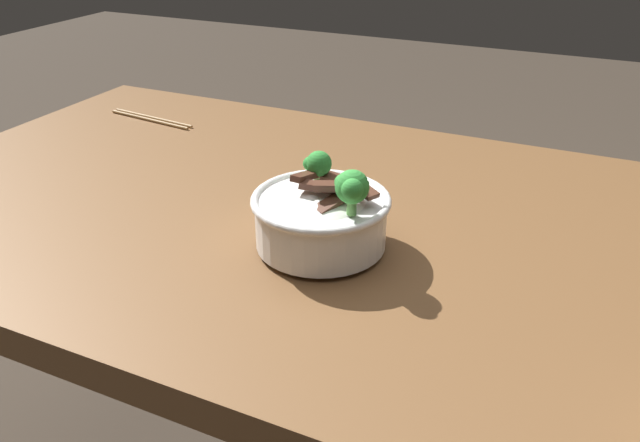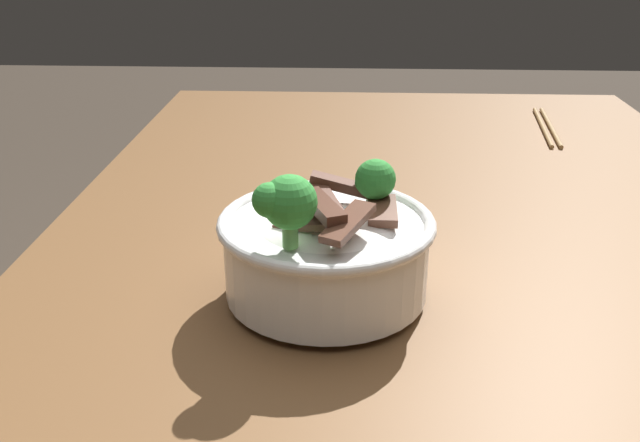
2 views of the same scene
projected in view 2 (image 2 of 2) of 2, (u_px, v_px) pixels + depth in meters
name	position (u px, v px, depth m)	size (l,w,h in m)	color
dining_table	(425.00, 324.00, 0.83)	(1.52, 0.92, 0.82)	brown
rice_bowl	(326.00, 245.00, 0.67)	(0.21, 0.21, 0.15)	white
chopsticks_pair	(547.00, 127.00, 1.24)	(0.24, 0.05, 0.01)	#9E7A4C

